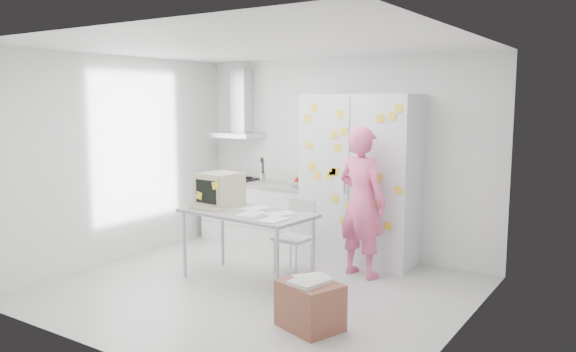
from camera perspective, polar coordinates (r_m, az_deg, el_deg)
The scene contains 10 objects.
floor at distance 6.49m, azimuth -3.16°, elevation -11.48°, with size 4.50×4.00×0.02m, color silver.
walls at distance 6.77m, azimuth 0.38°, elevation 1.16°, with size 4.52×4.01×2.70m.
ceiling at distance 6.16m, azimuth -3.35°, elevation 13.08°, with size 4.50×4.00×0.02m, color white.
counter_run at distance 8.37m, azimuth -2.85°, elevation -3.66°, with size 1.84×0.63×1.28m.
range_hood at distance 8.59m, azimuth -4.83°, elevation 6.59°, with size 0.70×0.48×1.01m.
tall_cabinet at distance 7.40m, azimuth 7.34°, elevation -0.29°, with size 1.50×0.68×2.20m.
person at distance 6.79m, azimuth 7.49°, elevation -2.66°, with size 0.66×0.43×1.81m, color #F25E8F.
desk at distance 6.74m, azimuth -5.99°, elevation -2.38°, with size 1.62×0.90×1.25m.
chair at distance 6.98m, azimuth 0.89°, elevation -5.64°, with size 0.43×0.43×0.90m.
cardboard_box at distance 5.38m, azimuth 2.26°, elevation -12.92°, with size 0.67×0.60×0.48m.
Camera 1 is at (3.66, -4.92, 2.12)m, focal length 35.00 mm.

